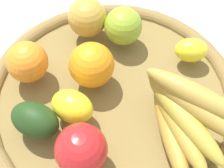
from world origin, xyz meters
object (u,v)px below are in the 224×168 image
object	(u,v)px
apple_2	(81,150)
orange_1	(91,65)
avocado	(35,120)
lemon_1	(72,106)
banana_bunch	(185,115)
apple_1	(87,18)
apple_0	(123,26)
orange_0	(27,62)
lemon_0	(191,50)

from	to	relation	value
apple_2	orange_1	world-z (taller)	orange_1
avocado	apple_2	distance (m)	0.10
lemon_1	banana_bunch	world-z (taller)	banana_bunch
lemon_1	banana_bunch	bearing A→B (deg)	118.11
apple_2	apple_1	bearing A→B (deg)	-142.88
apple_1	orange_1	size ratio (longest dim) A/B	0.96
apple_1	apple_2	size ratio (longest dim) A/B	0.97
avocado	orange_1	distance (m)	0.13
apple_1	apple_0	xyz separation A→B (m)	(-0.02, 0.07, -0.00)
orange_0	apple_0	distance (m)	0.19
orange_0	apple_2	distance (m)	0.20
lemon_0	avocado	bearing A→B (deg)	-24.41
apple_1	lemon_1	distance (m)	0.20
apple_1	avocado	distance (m)	0.23
apple_1	orange_1	xyz separation A→B (m)	(0.09, 0.08, 0.00)
banana_bunch	apple_2	size ratio (longest dim) A/B	2.33
avocado	lemon_1	bearing A→B (deg)	150.71
banana_bunch	apple_1	bearing A→B (deg)	-107.46
avocado	apple_2	world-z (taller)	apple_2
orange_1	apple_0	size ratio (longest dim) A/B	1.09
banana_bunch	apple_0	bearing A→B (deg)	-118.92
apple_2	lemon_0	distance (m)	0.28
banana_bunch	lemon_0	bearing A→B (deg)	-156.80
apple_2	lemon_1	bearing A→B (deg)	-129.52
apple_1	apple_0	size ratio (longest dim) A/B	1.04
avocado	apple_2	xyz separation A→B (m)	(-0.00, 0.09, 0.01)
lemon_1	lemon_0	world-z (taller)	lemon_1
apple_1	apple_2	world-z (taller)	apple_2
lemon_0	apple_1	bearing A→B (deg)	-73.07
apple_1	apple_2	xyz separation A→B (m)	(0.22, 0.17, 0.00)
apple_1	lemon_0	bearing A→B (deg)	106.93
orange_0	apple_0	xyz separation A→B (m)	(-0.17, 0.09, -0.00)
apple_2	apple_0	distance (m)	0.26
avocado	lemon_0	size ratio (longest dim) A/B	1.35
apple_1	lemon_0	xyz separation A→B (m)	(-0.06, 0.20, -0.02)
apple_0	orange_1	bearing A→B (deg)	6.04
apple_2	orange_1	size ratio (longest dim) A/B	0.98
lemon_1	apple_0	bearing A→B (deg)	-170.08
avocado	apple_0	world-z (taller)	apple_0
apple_2	banana_bunch	bearing A→B (deg)	145.46
avocado	lemon_0	distance (m)	0.31
orange_0	lemon_1	bearing A→B (deg)	81.24
lemon_1	orange_0	xyz separation A→B (m)	(-0.02, -0.12, 0.01)
apple_2	lemon_0	world-z (taller)	apple_2
lemon_0	apple_0	world-z (taller)	apple_0
lemon_1	orange_1	distance (m)	0.08
orange_0	banana_bunch	bearing A→B (deg)	103.49
avocado	orange_1	xyz separation A→B (m)	(-0.13, 0.01, 0.01)
banana_bunch	lemon_0	xyz separation A→B (m)	(-0.14, -0.06, -0.02)
apple_1	apple_2	distance (m)	0.28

